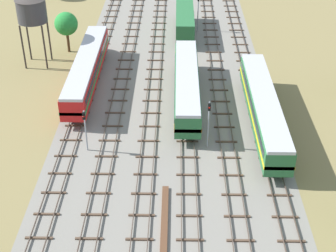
# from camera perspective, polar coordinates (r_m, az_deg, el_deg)

# --- Properties ---
(ground_plane) EXTENTS (480.00, 480.00, 0.00)m
(ground_plane) POSITION_cam_1_polar(r_m,az_deg,el_deg) (77.19, 0.31, 8.46)
(ground_plane) COLOR olive
(ballast_bed) EXTENTS (25.51, 176.00, 0.01)m
(ballast_bed) POSITION_cam_1_polar(r_m,az_deg,el_deg) (77.19, 0.31, 8.46)
(ballast_bed) COLOR gray
(ballast_bed) RESTS_ON ground
(track_far_left) EXTENTS (2.40, 126.00, 0.29)m
(track_far_left) POSITION_cam_1_polar(r_m,az_deg,el_deg) (78.91, -7.60, 8.83)
(track_far_left) COLOR #47382D
(track_far_left) RESTS_ON ground
(track_left) EXTENTS (2.40, 126.00, 0.29)m
(track_left) POSITION_cam_1_polar(r_m,az_deg,el_deg) (78.39, -4.46, 8.86)
(track_left) COLOR #47382D
(track_left) RESTS_ON ground
(track_centre_left) EXTENTS (2.40, 126.00, 0.29)m
(track_centre_left) POSITION_cam_1_polar(r_m,az_deg,el_deg) (78.11, -1.27, 8.86)
(track_centre_left) COLOR #47382D
(track_centre_left) RESTS_ON ground
(track_centre) EXTENTS (2.40, 126.00, 0.29)m
(track_centre) POSITION_cam_1_polar(r_m,az_deg,el_deg) (78.06, 1.92, 8.83)
(track_centre) COLOR #47382D
(track_centre) RESTS_ON ground
(track_centre_right) EXTENTS (2.40, 126.00, 0.29)m
(track_centre_right) POSITION_cam_1_polar(r_m,az_deg,el_deg) (78.25, 5.11, 8.78)
(track_centre_right) COLOR #47382D
(track_centre_right) RESTS_ON ground
(track_right) EXTENTS (2.40, 126.00, 0.29)m
(track_right) POSITION_cam_1_polar(r_m,az_deg,el_deg) (78.68, 8.27, 8.70)
(track_right) COLOR #47382D
(track_right) RESTS_ON ground
(passenger_coach_right_nearest) EXTENTS (2.96, 22.00, 3.80)m
(passenger_coach_right_nearest) POSITION_cam_1_polar(r_m,az_deg,el_deg) (58.01, 10.73, 2.17)
(passenger_coach_right_nearest) COLOR #286638
(passenger_coach_right_nearest) RESTS_ON ground
(diesel_railcar_centre_near) EXTENTS (2.96, 20.50, 3.80)m
(diesel_railcar_centre_near) POSITION_cam_1_polar(r_m,az_deg,el_deg) (61.91, 2.13, 4.77)
(diesel_railcar_centre_near) COLOR #286638
(diesel_railcar_centre_near) RESTS_ON ground
(passenger_coach_far_left_mid) EXTENTS (2.96, 22.00, 3.80)m
(passenger_coach_far_left_mid) POSITION_cam_1_polar(r_m,az_deg,el_deg) (66.70, -9.15, 6.50)
(passenger_coach_far_left_mid) COLOR red
(passenger_coach_far_left_mid) RESTS_ON ground
(freight_boxcar_centre_midfar) EXTENTS (2.87, 14.00, 3.60)m
(freight_boxcar_centre_midfar) POSITION_cam_1_polar(r_m,az_deg,el_deg) (82.84, 1.91, 11.98)
(freight_boxcar_centre_midfar) COLOR #286638
(freight_boxcar_centre_midfar) RESTS_ON ground
(water_tower) EXTENTS (4.21, 4.21, 9.93)m
(water_tower) POSITION_cam_1_polar(r_m,az_deg,el_deg) (72.46, -15.17, 12.56)
(water_tower) COLOR #2D2826
(water_tower) RESTS_ON ground
(signal_post_nearest) EXTENTS (0.28, 0.47, 5.92)m
(signal_post_nearest) POSITION_cam_1_polar(r_m,az_deg,el_deg) (83.73, 3.42, 13.09)
(signal_post_nearest) COLOR gray
(signal_post_nearest) RESTS_ON ground
(signal_post_near) EXTENTS (0.28, 0.47, 4.90)m
(signal_post_near) POSITION_cam_1_polar(r_m,az_deg,el_deg) (53.26, -9.35, 0.03)
(signal_post_near) COLOR gray
(signal_post_near) RESTS_ON ground
(signal_post_mid) EXTENTS (0.28, 0.47, 5.55)m
(signal_post_mid) POSITION_cam_1_polar(r_m,az_deg,el_deg) (53.12, 4.61, 0.78)
(signal_post_mid) COLOR gray
(signal_post_mid) RESTS_ON ground
(lineside_tree_4) EXTENTS (3.43, 3.43, 6.11)m
(lineside_tree_4) POSITION_cam_1_polar(r_m,az_deg,el_deg) (76.83, -11.42, 11.22)
(lineside_tree_4) COLOR #4C331E
(lineside_tree_4) RESTS_ON ground
(spare_rail_bundle) EXTENTS (0.60, 10.00, 0.24)m
(spare_rail_bundle) POSITION_cam_1_polar(r_m,az_deg,el_deg) (45.38, -0.41, -10.90)
(spare_rail_bundle) COLOR brown
(spare_rail_bundle) RESTS_ON ground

